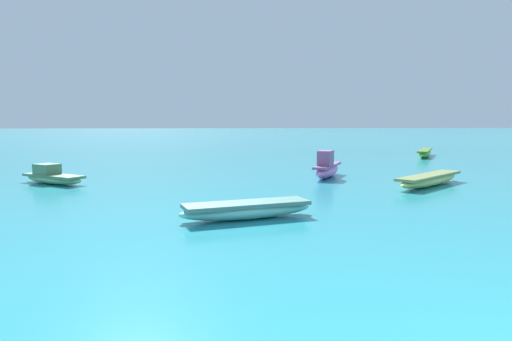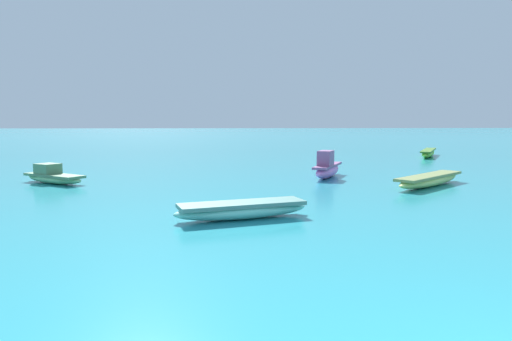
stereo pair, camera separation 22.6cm
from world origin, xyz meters
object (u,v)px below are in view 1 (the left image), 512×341
at_px(moored_boat_0, 52,177).
at_px(moored_boat_2, 327,168).
at_px(moored_boat_1, 429,179).
at_px(moored_boat_3, 425,153).
at_px(moored_boat_4, 247,209).

xyz_separation_m(moored_boat_0, moored_boat_2, (8.95, 0.90, 0.12)).
xyz_separation_m(moored_boat_1, moored_boat_3, (4.86, 10.98, 0.03)).
relative_size(moored_boat_0, moored_boat_4, 0.84).
height_order(moored_boat_2, moored_boat_3, moored_boat_2).
distance_m(moored_boat_0, moored_boat_2, 8.99).
distance_m(moored_boat_0, moored_boat_4, 8.07).
bearing_deg(moored_boat_3, moored_boat_1, -175.10).
bearing_deg(moored_boat_0, moored_boat_4, -8.53).
bearing_deg(moored_boat_0, moored_boat_2, 41.19).
bearing_deg(moored_boat_3, moored_boat_4, 173.88).
relative_size(moored_boat_2, moored_boat_4, 0.90).
distance_m(moored_boat_3, moored_boat_4, 18.60).
distance_m(moored_boat_1, moored_boat_3, 12.01).
bearing_deg(moored_boat_1, moored_boat_0, 131.57).
distance_m(moored_boat_2, moored_boat_4, 7.22).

